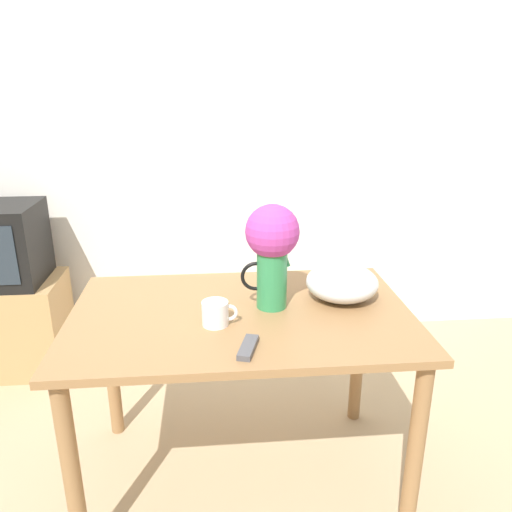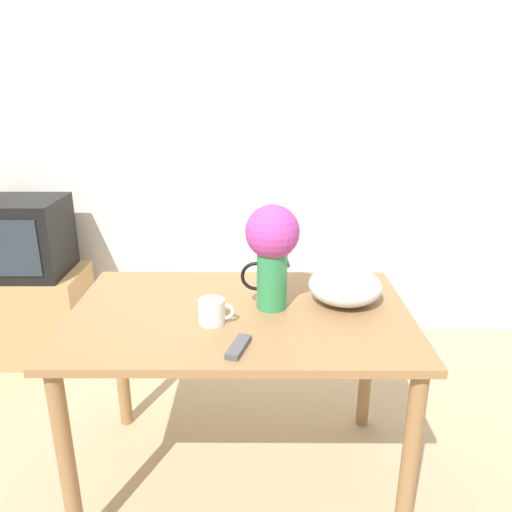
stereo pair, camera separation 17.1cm
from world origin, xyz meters
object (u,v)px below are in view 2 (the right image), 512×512
(flower_vase, at_px, (272,245))
(coffee_mug, at_px, (213,311))
(tv_set, at_px, (19,237))
(white_bowl, at_px, (345,286))

(flower_vase, bearing_deg, coffee_mug, -148.10)
(flower_vase, xyz_separation_m, coffee_mug, (-0.22, -0.14, -0.21))
(flower_vase, height_order, tv_set, flower_vase)
(flower_vase, xyz_separation_m, white_bowl, (0.29, 0.05, -0.19))
(coffee_mug, bearing_deg, flower_vase, 31.90)
(white_bowl, height_order, tv_set, tv_set)
(flower_vase, height_order, coffee_mug, flower_vase)
(coffee_mug, bearing_deg, white_bowl, 19.87)
(flower_vase, xyz_separation_m, tv_set, (-1.43, 0.97, -0.27))
(coffee_mug, height_order, tv_set, tv_set)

